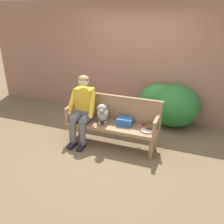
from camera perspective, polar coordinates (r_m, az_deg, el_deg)
The scene contains 14 objects.
ground_plane at distance 4.81m, azimuth 0.00°, elevation -7.66°, with size 40.00×40.00×0.00m, color brown.
brick_garden_fence at distance 5.90m, azimuth 6.21°, elevation 11.86°, with size 8.00×0.30×2.63m, color #936651.
hedge_bush_mid_right at distance 5.65m, azimuth 11.10°, elevation 1.96°, with size 0.98×0.60×0.91m, color #337538.
hedge_bush_far_right at distance 5.59m, azimuth 14.40°, elevation 1.47°, with size 1.11×1.08×0.93m, color #286B2D.
hedge_bush_far_left at distance 5.66m, azimuth 14.39°, elevation 0.71°, with size 0.92×0.60×0.74m, color #286B2D.
garden_bench at distance 4.62m, azimuth 0.00°, elevation -3.51°, with size 1.76×0.49×0.45m.
bench_backrest at distance 4.68m, azimuth 0.95°, elevation 1.03°, with size 1.80×0.06×0.50m.
bench_armrest_left_end at distance 4.78m, azimuth -9.81°, elevation 0.51°, with size 0.06×0.49×0.28m.
bench_armrest_right_end at distance 4.23m, azimuth 10.25°, elevation -2.68°, with size 0.06×0.49×0.28m.
person_seated at distance 4.70m, azimuth -6.75°, elevation 1.22°, with size 0.56×0.65×1.32m.
dog_on_bench at distance 4.53m, azimuth -2.22°, elevation -0.27°, with size 0.29×0.43×0.44m.
tennis_racket at distance 4.44m, azimuth 8.13°, elevation -4.02°, with size 0.45×0.55×0.03m.
baseball_glove at distance 4.48m, azimuth 9.08°, elevation -3.30°, with size 0.22×0.17×0.09m, color brown.
sports_bag at distance 4.54m, azimuth 3.03°, elevation -2.25°, with size 0.28×0.20×0.14m, color #2856A3.
Camera 1 is at (1.48, -3.85, 2.49)m, focal length 39.12 mm.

